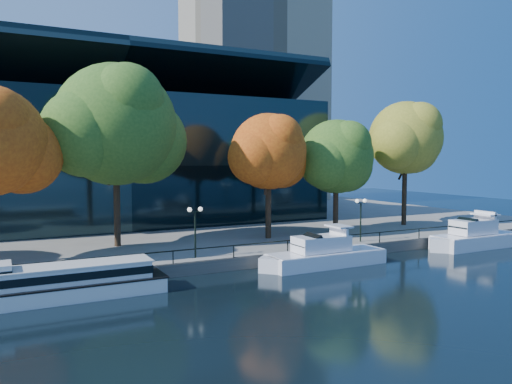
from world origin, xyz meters
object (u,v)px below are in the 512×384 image
tree_3 (270,153)px  cruiser_near (322,254)px  tree_4 (338,158)px  tree_5 (407,139)px  tour_boat (59,282)px  tree_2 (118,127)px  lamp_2 (361,210)px  lamp_1 (195,220)px  cruiser_far (473,237)px

tree_3 → cruiser_near: bearing=-91.7°
tree_4 → tree_5: 10.85m
tour_boat → tree_5: size_ratio=0.96×
tree_2 → lamp_2: size_ratio=4.01×
tree_2 → lamp_1: bearing=-63.2°
tour_boat → cruiser_far: (38.17, 0.22, 0.02)m
cruiser_far → lamp_1: (-27.67, 3.54, 2.84)m
tour_boat → lamp_2: lamp_2 is taller
tour_boat → cruiser_far: 38.17m
tour_boat → cruiser_near: size_ratio=1.22×
tree_5 → lamp_1: size_ratio=3.58×
tree_4 → tree_3: bearing=-179.0°
tree_5 → lamp_2: bearing=-150.9°
tree_3 → tree_5: tree_5 is taller
cruiser_near → tree_4: 14.90m
tree_2 → tree_3: 14.41m
lamp_2 → tour_boat: bearing=-172.1°
tour_boat → tree_3: 24.00m
tree_3 → cruiser_far: bearing=-27.7°
cruiser_far → tree_3: bearing=152.3°
tour_boat → tree_2: size_ratio=0.86×
lamp_1 → cruiser_far: bearing=-7.3°
cruiser_near → tree_3: bearing=88.3°
tree_4 → lamp_2: (-1.68, -5.90, -4.86)m
cruiser_near → tree_4: size_ratio=0.95×
tree_2 → tree_3: bearing=-9.5°
tree_3 → tree_5: 18.94m
tour_boat → tree_2: bearing=61.6°
cruiser_far → tree_2: bearing=159.9°
tree_3 → lamp_2: (6.57, -5.76, -5.35)m
cruiser_near → cruiser_far: 18.00m
tree_3 → tree_2: bearing=170.5°
tree_3 → lamp_2: size_ratio=3.03×
tour_boat → tree_5: 41.87m
tour_boat → cruiser_near: bearing=0.7°
tree_2 → lamp_1: size_ratio=4.01×
tree_2 → tree_3: tree_2 is taller
cruiser_near → lamp_1: size_ratio=2.82×
cruiser_far → tree_2: tree_2 is taller
tour_boat → cruiser_far: cruiser_far is taller
tour_boat → tree_3: size_ratio=1.14×
lamp_2 → cruiser_far: bearing=-17.6°
cruiser_near → lamp_1: lamp_1 is taller
tree_3 → lamp_1: (-9.95, -5.76, -5.35)m
lamp_1 → lamp_2: same height
tree_3 → tree_5: bearing=3.2°
tree_4 → lamp_1: 19.74m
cruiser_near → tree_3: tree_3 is taller
lamp_1 → tree_3: bearing=30.1°
tour_boat → tree_5: (39.29, 10.58, 9.88)m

